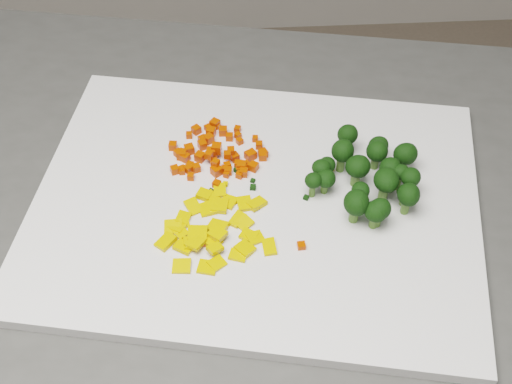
{
  "coord_description": "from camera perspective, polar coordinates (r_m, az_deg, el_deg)",
  "views": [
    {
      "loc": [
        0.28,
        -0.15,
        1.45
      ],
      "look_at": [
        0.31,
        0.35,
        0.92
      ],
      "focal_mm": 50.0,
      "sensor_mm": 36.0,
      "label": 1
    }
  ],
  "objects": [
    {
      "name": "cutting_board",
      "position": [
        0.73,
        0.0,
        -0.85
      ],
      "size": [
        0.51,
        0.43,
        0.01
      ],
      "primitive_type": "cube",
      "rotation": [
        0.0,
        0.0,
        -0.2
      ],
      "color": "silver",
      "rests_on": "counter_block"
    },
    {
      "name": "carrot_pile",
      "position": [
        0.76,
        -3.18,
        3.59
      ],
      "size": [
        0.1,
        0.1,
        0.03
      ],
      "primitive_type": null,
      "color": "#BF2A02",
      "rests_on": "cutting_board"
    },
    {
      "name": "pepper_pile",
      "position": [
        0.7,
        -3.44,
        -2.83
      ],
      "size": [
        0.12,
        0.12,
        0.02
      ],
      "primitive_type": null,
      "color": "#D69F0B",
      "rests_on": "cutting_board"
    },
    {
      "name": "broccoli_pile",
      "position": [
        0.73,
        8.6,
        2.15
      ],
      "size": [
        0.12,
        0.12,
        0.06
      ],
      "primitive_type": null,
      "color": "black",
      "rests_on": "cutting_board"
    },
    {
      "name": "carrot_cube_0",
      "position": [
        0.75,
        -3.18,
        1.71
      ],
      "size": [
        0.01,
        0.01,
        0.01
      ],
      "primitive_type": "cube",
      "rotation": [
        0.0,
        0.0,
        0.63
      ],
      "color": "#BF2A02",
      "rests_on": "carrot_pile"
    },
    {
      "name": "carrot_cube_1",
      "position": [
        0.77,
        -0.38,
        3.01
      ],
      "size": [
        0.01,
        0.01,
        0.01
      ],
      "primitive_type": "cube",
      "rotation": [
        0.0,
        0.0,
        0.6
      ],
      "color": "#BF2A02",
      "rests_on": "carrot_pile"
    },
    {
      "name": "carrot_cube_2",
      "position": [
        0.76,
        -1.45,
        2.23
      ],
      "size": [
        0.01,
        0.01,
        0.01
      ],
      "primitive_type": "cube",
      "rotation": [
        0.0,
        0.0,
        1.41
      ],
      "color": "#BF2A02",
      "rests_on": "carrot_pile"
    },
    {
      "name": "carrot_cube_3",
      "position": [
        0.76,
        -3.39,
        2.35
      ],
      "size": [
        0.01,
        0.01,
        0.01
      ],
      "primitive_type": "cube",
      "rotation": [
        0.0,
        0.0,
        1.7
      ],
      "color": "#BF2A02",
      "rests_on": "carrot_pile"
    },
    {
      "name": "carrot_cube_4",
      "position": [
        0.77,
        -1.73,
        2.81
      ],
      "size": [
        0.01,
        0.01,
        0.01
      ],
      "primitive_type": "cube",
      "rotation": [
        0.0,
        0.0,
        2.08
      ],
      "color": "#BF2A02",
      "rests_on": "carrot_pile"
    },
    {
      "name": "carrot_cube_5",
      "position": [
        0.76,
        -5.29,
        2.13
      ],
      "size": [
        0.01,
        0.01,
        0.01
      ],
      "primitive_type": "cube",
      "rotation": [
        0.0,
        0.0,
        1.17
      ],
      "color": "#BF2A02",
      "rests_on": "carrot_pile"
    },
    {
      "name": "carrot_cube_6",
      "position": [
        0.78,
        -6.26,
        3.12
      ],
      "size": [
        0.01,
        0.01,
        0.01
      ],
      "primitive_type": "cube",
      "rotation": [
        0.0,
        0.0,
        2.28
      ],
      "color": "#BF2A02",
      "rests_on": "carrot_pile"
    },
    {
      "name": "carrot_cube_7",
      "position": [
        0.79,
        -0.07,
        4.29
      ],
      "size": [
        0.01,
        0.01,
        0.01
      ],
      "primitive_type": "cube",
      "rotation": [
        0.0,
        0.0,
        1.44
      ],
      "color": "#BF2A02",
      "rests_on": "carrot_pile"
    },
    {
      "name": "carrot_cube_8",
      "position": [
        0.75,
        -1.32,
        1.38
      ],
      "size": [
        0.01,
        0.01,
        0.01
      ],
      "primitive_type": "cube",
      "rotation": [
        0.0,
        0.0,
        2.62
      ],
      "color": "#BF2A02",
      "rests_on": "carrot_pile"
    },
    {
      "name": "carrot_cube_9",
      "position": [
        0.81,
        -3.31,
        5.47
      ],
      "size": [
        0.01,
        0.01,
        0.01
      ],
      "primitive_type": "cube",
      "rotation": [
        0.0,
        0.0,
        2.48
      ],
      "color": "#BF2A02",
      "rests_on": "carrot_pile"
    },
    {
      "name": "carrot_cube_10",
      "position": [
        0.76,
        -6.53,
        1.77
      ],
      "size": [
        0.01,
        0.01,
        0.01
      ],
      "primitive_type": "cube",
      "rotation": [
        0.0,
        0.0,
        0.31
      ],
      "color": "#BF2A02",
      "rests_on": "carrot_pile"
    },
    {
      "name": "carrot_cube_11",
      "position": [
        0.78,
        -6.1,
        3.15
      ],
      "size": [
        0.01,
        0.01,
        0.01
      ],
      "primitive_type": "cube",
      "rotation": [
        0.0,
        0.0,
        0.48
      ],
      "color": "#BF2A02",
      "rests_on": "carrot_pile"
    },
    {
      "name": "carrot_cube_12",
      "position": [
        0.75,
        -3.23,
        2.36
      ],
      "size": [
        0.01,
        0.01,
        0.01
      ],
      "primitive_type": "cube",
      "rotation": [
        0.0,
        0.0,
        1.03
      ],
      "color": "#BF2A02",
      "rests_on": "carrot_pile"
    },
    {
      "name": "carrot_cube_13",
      "position": [
        0.81,
        -3.16,
        5.3
      ],
      "size": [
        0.01,
        0.01,
        0.01
      ],
      "primitive_type": "cube",
      "rotation": [
        0.0,
        0.0,
        1.09
      ],
      "color": "#BF2A02",
      "rests_on": "carrot_pile"
    },
    {
      "name": "carrot_cube_14",
      "position": [
        0.8,
        -4.8,
        4.98
      ],
      "size": [
        0.01,
        0.01,
        0.01
      ],
      "primitive_type": "cube",
      "rotation": [
        0.0,
        0.0,
        2.24
      ],
      "color": "#BF2A02",
      "rests_on": "carrot_pile"
    },
    {
      "name": "carrot_cube_15",
      "position": [
        0.79,
        -2.13,
        4.43
      ],
      "size": [
        0.01,
        0.01,
        0.01
      ],
      "primitive_type": "cube",
      "rotation": [
        0.0,
        0.0,
        1.45
      ],
      "color": "#BF2A02",
      "rests_on": "carrot_pile"
    },
    {
      "name": "carrot_cube_16",
      "position": [
        0.76,
        -3.62,
        3.15
      ],
      "size": [
        0.01,
        0.01,
        0.01
      ],
      "primitive_type": "cube",
      "rotation": [
        0.0,
        0.0,
        1.9
      ],
      "color": "#BF2A02",
      "rests_on": "carrot_pile"
    },
    {
      "name": "carrot_cube_17",
      "position": [
        0.8,
        -3.88,
        5.15
      ],
      "size": [
        0.01,
        0.01,
        0.01
      ],
      "primitive_type": "cube",
      "rotation": [
        0.0,
        0.0,
        0.55
      ],
      "color": "#BF2A02",
      "rests_on": "carrot_pile"
    },
    {
      "name": "carrot_cube_18",
      "position": [
        0.79,
        -4.28,
        4.18
      ],
      "size": [
        0.01,
        0.01,
        0.01
      ],
      "primitive_type": "cube",
      "rotation": [
        0.0,
        0.0,
        2.06
      ],
      "color": "#BF2A02",
      "rests_on": "carrot_pile"
    },
    {
      "name": "carrot_cube_19",
      "position": [
        0.76,
        -2.31,
        2.11
      ],
      "size": [
        0.01,
        0.01,
        0.01
      ],
      "primitive_type": "cube",
      "rotation": [
        0.0,
        0.0,
        1.85
      ],
      "color": "#BF2A02",
      "rests_on": "carrot_pile"
    },
    {
      "name": "carrot_cube_20",
      "position": [
        0.76,
        -2.31,
        2.99
      ],
      "size": [
        0.01,
        0.01,
        0.01
      ],
      "primitive_type": "cube",
      "rotation": [
        0.0,
        0.0,
        3.09
      ],
      "color": "#BF2A02",
      "rests_on": "carrot_pile"
    },
    {
      "name": "carrot_cube_21",
      "position": [
        0.77,
        -3.23,
        3.24
      ],
      "size": [
        0.01,
        0.01,
        0.01
      ],
      "primitive_type": "cube",
      "rotation": [
        0.0,
        0.0,
        2.39
      ],
      "color": "#BF2A02",
      "rests_on": "carrot_pile"
    },
    {
      "name": "carrot_cube_22",
      "position": [
        0.8,
        -1.49,
        5.04
      ],
      "size": [
        0.01,
        0.01,
        0.01
      ],
      "primitive_type": "cube",
      "rotation": [
        0.0,
        0.0,
        1.26
      ],
      "color": "#BF2A02",
      "rests_on": "carrot_pile"
    },
    {
      "name": "carrot_cube_23",
      "position": [
        0.74,
        -3.16,
        0.64
      ],
      "size": [
        0.01,
        0.01,
        0.01
      ],
      "primitive_type": "cube",
      "rotation": [
        0.0,
        0.0,
        1.07
      ],
      "color": "#BF2A02",
      "rests_on": "carrot_pile"
    },
    {
      "name": "carrot_cube_24",
      "position": [
        0.76,
        -1.05,
        2.03
      ],
      "size": [
        0.01,
        0.01,
        0.01
      ],
      "primitive_type": "cube",
      "rotation": [
        0.0,
        0.0,
        3.12
      ],
      "color": "#BF2A02",
      "rests_on": "carrot_pile"
    },
    {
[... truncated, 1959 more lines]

